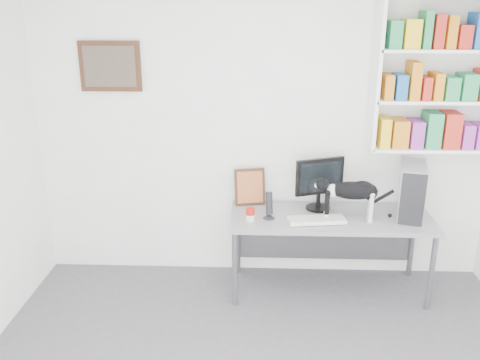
# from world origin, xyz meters

# --- Properties ---
(room) EXTENTS (4.01, 4.01, 2.70)m
(room) POSITION_xyz_m (0.00, 0.00, 1.35)
(room) COLOR #56565C
(room) RESTS_ON ground
(bookshelf) EXTENTS (1.03, 0.28, 1.24)m
(bookshelf) POSITION_xyz_m (1.40, 1.85, 1.85)
(bookshelf) COLOR white
(bookshelf) RESTS_ON room
(wall_art) EXTENTS (0.52, 0.04, 0.42)m
(wall_art) POSITION_xyz_m (-1.30, 1.97, 1.90)
(wall_art) COLOR #3F2314
(wall_art) RESTS_ON room
(desk) EXTENTS (1.69, 0.66, 0.70)m
(desk) POSITION_xyz_m (0.58, 1.64, 0.35)
(desk) COLOR gray
(desk) RESTS_ON room
(monitor) EXTENTS (0.49, 0.36, 0.47)m
(monitor) POSITION_xyz_m (0.48, 1.79, 0.94)
(monitor) COLOR black
(monitor) RESTS_ON desk
(keyboard) EXTENTS (0.49, 0.24, 0.04)m
(keyboard) POSITION_xyz_m (0.44, 1.51, 0.72)
(keyboard) COLOR silver
(keyboard) RESTS_ON desk
(pc_tower) EXTENTS (0.30, 0.48, 0.45)m
(pc_tower) POSITION_xyz_m (1.24, 1.67, 0.93)
(pc_tower) COLOR #B0B0B5
(pc_tower) RESTS_ON desk
(speaker) EXTENTS (0.13, 0.13, 0.24)m
(speaker) POSITION_xyz_m (0.05, 1.57, 0.82)
(speaker) COLOR black
(speaker) RESTS_ON desk
(leaning_print) EXTENTS (0.29, 0.16, 0.33)m
(leaning_print) POSITION_xyz_m (-0.11, 1.89, 0.87)
(leaning_print) COLOR #3F2314
(leaning_print) RESTS_ON desk
(soup_can) EXTENTS (0.09, 0.09, 0.11)m
(soup_can) POSITION_xyz_m (-0.10, 1.51, 0.76)
(soup_can) COLOR #AF160F
(soup_can) RESTS_ON desk
(cat) EXTENTS (0.58, 0.20, 0.35)m
(cat) POSITION_xyz_m (0.72, 1.56, 0.88)
(cat) COLOR black
(cat) RESTS_ON desk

